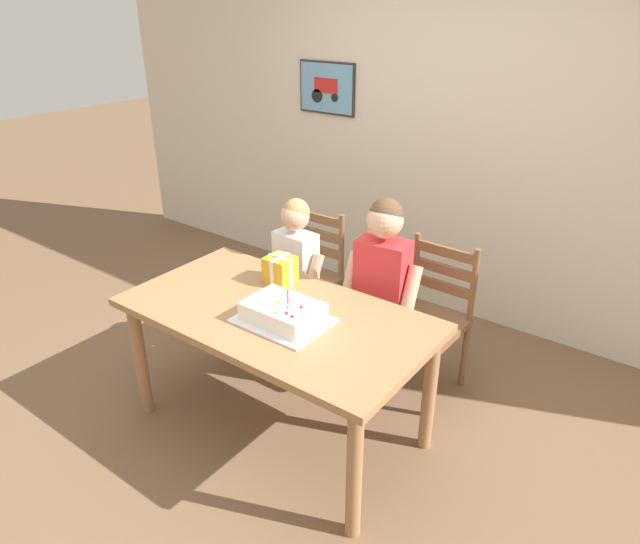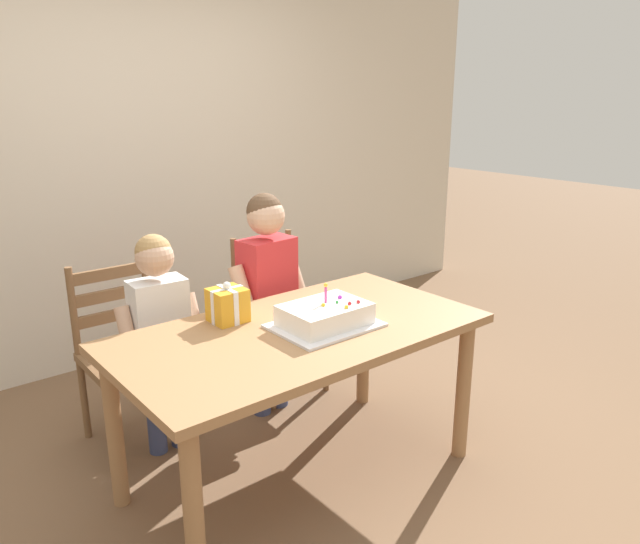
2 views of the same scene
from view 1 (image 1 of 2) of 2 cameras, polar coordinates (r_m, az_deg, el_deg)
The scene contains 9 objects.
ground_plane at distance 3.36m, azimuth -3.95°, elevation -15.04°, with size 20.00×20.00×0.00m, color brown.
back_wall at distance 4.21m, azimuth 12.37°, elevation 13.04°, with size 6.40×0.11×2.60m.
dining_table at distance 2.97m, azimuth -4.33°, elevation -5.49°, with size 1.60×0.86×0.75m.
birthday_cake at distance 2.81m, azimuth -3.69°, elevation -4.09°, with size 0.44×0.34×0.19m.
gift_box_red_large at distance 3.18m, azimuth -3.97°, elevation 0.25°, with size 0.15×0.15×0.19m.
chair_left at distance 3.88m, azimuth -1.46°, elevation -0.60°, with size 0.42×0.42×0.92m.
chair_right at distance 3.45m, azimuth 10.71°, elevation -4.65°, with size 0.43×0.43×0.92m.
child_older at distance 3.23m, azimuth 6.17°, elevation -0.89°, with size 0.46×0.27×1.23m.
child_younger at distance 3.58m, azimuth -2.43°, elevation 0.68°, with size 0.41×0.24×1.10m.
Camera 1 is at (1.69, -1.90, 2.19)m, focal length 32.18 mm.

